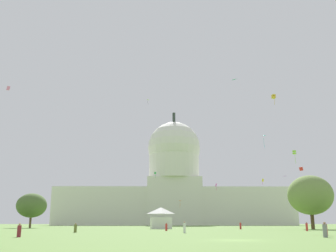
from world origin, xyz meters
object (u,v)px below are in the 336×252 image
kite_yellow_mid (263,180)px  kite_green_mid (155,173)px  person_red_edge_west (326,230)px  person_red_near_tree_east (240,226)px  person_grey_mid_center (325,230)px  person_white_lawn_far_right (185,228)px  person_red_near_tent (166,227)px  kite_pink_mid (8,88)px  person_maroon_front_left (19,231)px  kite_violet_low (285,177)px  kite_gold_mid (274,97)px  capitol_building (174,187)px  kite_white_high (148,100)px  kite_cyan_mid (264,137)px  person_olive_front_right (75,228)px  kite_orange_low (180,201)px  kite_turquoise_high (233,81)px  kite_magenta_low (216,186)px  kite_red_low (301,169)px  tree_west_near (32,205)px  person_red_mid_right (307,227)px  event_tent (161,218)px  tree_east_near (310,195)px  kite_lime_mid (294,152)px

kite_yellow_mid → kite_green_mid: kite_green_mid is taller
person_red_edge_west → person_red_near_tree_east: person_red_near_tree_east is taller
person_grey_mid_center → person_white_lawn_far_right: (-14.18, 18.89, 0.07)m
person_red_near_tent → kite_pink_mid: (-30.30, -8.11, 25.78)m
person_maroon_front_left → person_white_lawn_far_right: 26.07m
kite_yellow_mid → kite_violet_low: bearing=-68.9°
person_red_near_tree_east → kite_gold_mid: kite_gold_mid is taller
capitol_building → kite_violet_low: size_ratio=90.02×
kite_white_high → kite_cyan_mid: size_ratio=0.56×
person_olive_front_right → person_maroon_front_left: bearing=30.3°
person_red_near_tent → kite_orange_low: bearing=-29.8°
kite_turquoise_high → kite_green_mid: bearing=151.6°
kite_magenta_low → kite_green_mid: (-24.78, 18.19, 7.03)m
person_white_lawn_far_right → kite_white_high: kite_white_high is taller
kite_pink_mid → kite_red_low: bearing=72.3°
person_red_near_tree_east → tree_west_near: bearing=65.2°
person_maroon_front_left → kite_violet_low: bearing=-81.1°
person_red_edge_west → person_white_lawn_far_right: 21.14m
kite_red_low → kite_magenta_low: size_ratio=0.42×
capitol_building → tree_west_near: 120.52m
person_olive_front_right → kite_yellow_mid: bearing=-174.5°
capitol_building → person_white_lawn_far_right: bearing=-91.3°
person_red_mid_right → person_olive_front_right: bearing=-171.7°
tree_west_near → kite_magenta_low: bearing=31.1°
event_tent → person_red_near_tree_east: bearing=-28.0°
kite_white_high → tree_east_near: bearing=-106.3°
person_olive_front_right → kite_turquoise_high: kite_turquoise_high is taller
person_red_edge_west → kite_green_mid: size_ratio=0.60×
person_red_near_tree_east → kite_violet_low: 54.50m
person_maroon_front_left → kite_magenta_low: bearing=-67.5°
person_maroon_front_left → person_red_mid_right: (43.51, 31.59, 0.07)m
capitol_building → kite_turquoise_high: size_ratio=89.17×
person_red_near_tent → kite_pink_mid: bearing=79.2°
kite_red_low → kite_pink_mid: size_ratio=1.31×
person_white_lawn_far_right → kite_violet_low: bearing=74.2°
tree_west_near → kite_gold_mid: (68.03, -24.58, 26.70)m
person_red_edge_west → kite_violet_low: (24.58, 91.97, 16.88)m
person_red_edge_west → kite_lime_mid: bearing=-57.4°
person_olive_front_right → kite_pink_mid: bearing=-74.2°
kite_gold_mid → kite_cyan_mid: kite_gold_mid is taller
kite_pink_mid → kite_cyan_mid: bearing=80.1°
tree_east_near → tree_west_near: 79.33m
capitol_building → person_olive_front_right: (-21.30, -164.88, -21.33)m
person_red_mid_right → kite_magenta_low: 82.30m
person_maroon_front_left → kite_gold_mid: 75.08m
person_olive_front_right → kite_lime_mid: size_ratio=0.34×
person_maroon_front_left → person_red_near_tent: bearing=-75.0°
kite_turquoise_high → kite_yellow_mid: bearing=117.3°
kite_green_mid → kite_pink_mid: size_ratio=3.04×
kite_yellow_mid → kite_white_high: bearing=-169.4°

